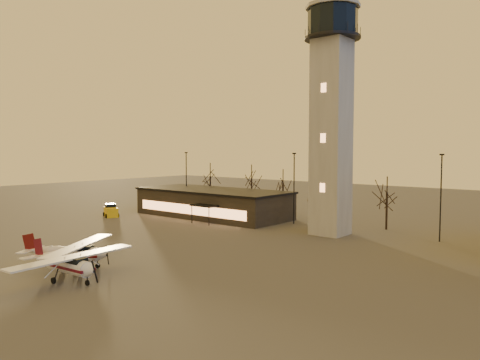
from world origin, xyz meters
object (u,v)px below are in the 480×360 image
at_px(control_tower, 332,103).
at_px(service_cart, 111,212).
at_px(terminal, 212,203).
at_px(cessna_rear, 75,256).
at_px(cessna_front, 70,268).

relative_size(control_tower, service_cart, 8.97).
relative_size(terminal, service_cart, 6.99).
relative_size(cessna_rear, service_cart, 2.77).
height_order(terminal, service_cart, terminal).
bearing_deg(cessna_rear, cessna_front, -66.52).
xyz_separation_m(terminal, cessna_front, (16.01, -33.91, -1.11)).
bearing_deg(control_tower, terminal, 174.85).
height_order(control_tower, terminal, control_tower).
bearing_deg(service_cart, cessna_front, -15.04).
bearing_deg(cessna_rear, terminal, 80.45).
distance_m(cessna_rear, service_cart, 31.99).
distance_m(cessna_front, service_cart, 36.55).
distance_m(control_tower, cessna_rear, 34.42).
bearing_deg(terminal, cessna_front, -64.73).
bearing_deg(cessna_front, service_cart, 136.03).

